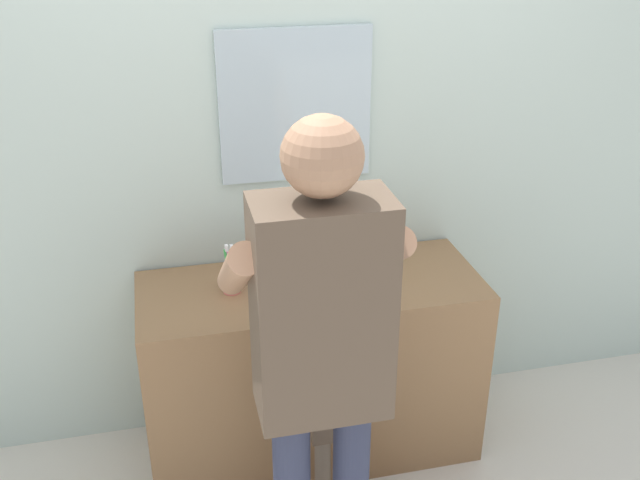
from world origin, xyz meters
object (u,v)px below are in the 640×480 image
(soap_bottle, at_px, (379,253))
(adult_parent, at_px, (321,338))
(child_toddler, at_px, (336,404))
(toothbrush_cup, at_px, (231,279))

(soap_bottle, height_order, adult_parent, adult_parent)
(child_toddler, distance_m, adult_parent, 0.60)
(child_toddler, bearing_deg, soap_bottle, 57.63)
(toothbrush_cup, bearing_deg, adult_parent, -75.48)
(soap_bottle, height_order, child_toddler, soap_bottle)
(child_toddler, bearing_deg, adult_parent, -112.94)
(toothbrush_cup, height_order, child_toddler, toothbrush_cup)
(toothbrush_cup, bearing_deg, child_toddler, -53.21)
(soap_bottle, bearing_deg, toothbrush_cup, -174.51)
(toothbrush_cup, relative_size, child_toddler, 0.24)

